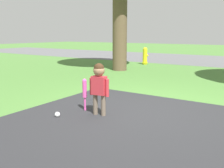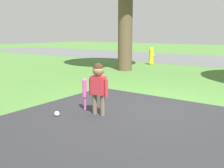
{
  "view_description": "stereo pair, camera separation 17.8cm",
  "coord_description": "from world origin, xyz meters",
  "views": [
    {
      "loc": [
        1.87,
        -4.15,
        1.39
      ],
      "look_at": [
        -0.59,
        -0.4,
        0.49
      ],
      "focal_mm": 40.0,
      "sensor_mm": 36.0,
      "label": 1
    },
    {
      "loc": [
        2.01,
        -4.05,
        1.39
      ],
      "look_at": [
        -0.59,
        -0.4,
        0.49
      ],
      "focal_mm": 40.0,
      "sensor_mm": 36.0,
      "label": 2
    }
  ],
  "objects": [
    {
      "name": "ground_plane",
      "position": [
        0.0,
        0.0,
        0.0
      ],
      "size": [
        60.0,
        60.0,
        0.0
      ],
      "primitive_type": "plane",
      "color": "#477533"
    },
    {
      "name": "driveway_strip",
      "position": [
        -0.02,
        -2.5,
        0.0
      ],
      "size": [
        3.84,
        7.0,
        0.01
      ],
      "color": "#262628",
      "rests_on": "ground"
    },
    {
      "name": "child",
      "position": [
        -0.59,
        -0.8,
        0.59
      ],
      "size": [
        0.37,
        0.19,
        0.91
      ],
      "rotation": [
        0.0,
        0.0,
        0.11
      ],
      "color": "#6B5B4C",
      "rests_on": "ground"
    },
    {
      "name": "fire_hydrant",
      "position": [
        -3.15,
        6.27,
        0.39
      ],
      "size": [
        0.28,
        0.25,
        0.79
      ],
      "color": "yellow",
      "rests_on": "ground"
    },
    {
      "name": "baseball_bat",
      "position": [
        -0.97,
        -0.72,
        0.38
      ],
      "size": [
        0.08,
        0.08,
        0.59
      ],
      "color": "#E54CA5",
      "rests_on": "ground"
    },
    {
      "name": "sports_ball",
      "position": [
        -1.13,
        -1.27,
        0.04
      ],
      "size": [
        0.09,
        0.09,
        0.09
      ],
      "color": "white",
      "rests_on": "ground"
    }
  ]
}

